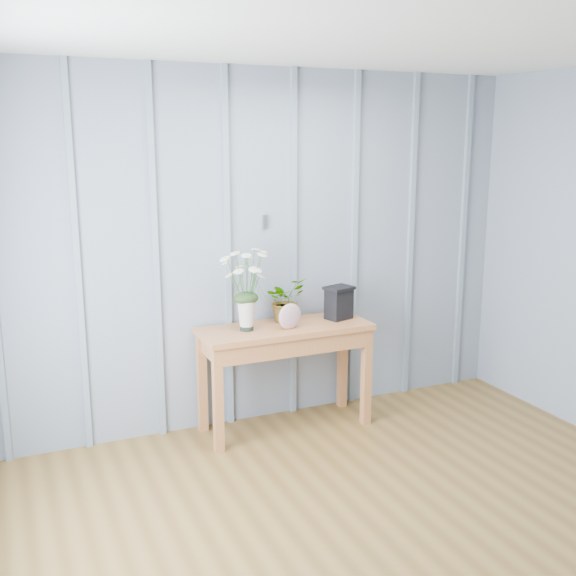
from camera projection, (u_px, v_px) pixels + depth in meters
name	position (u px, v px, depth m)	size (l,w,h in m)	color
room_shell	(356.00, 145.00, 3.40)	(4.00, 4.50, 2.50)	gray
sideboard	(285.00, 342.00, 4.69)	(1.20, 0.45, 0.75)	#A56234
daisy_vase	(246.00, 278.00, 4.48)	(0.41, 0.31, 0.58)	black
spider_plant	(285.00, 300.00, 4.76)	(0.28, 0.24, 0.31)	#1D3617
felt_disc_vessel	(290.00, 316.00, 4.58)	(0.18, 0.05, 0.18)	#89496A
carved_box	(339.00, 302.00, 4.83)	(0.23, 0.20, 0.24)	black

